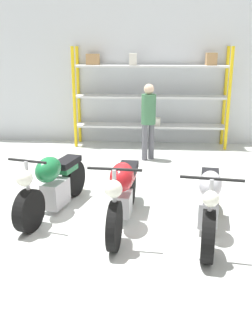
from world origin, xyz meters
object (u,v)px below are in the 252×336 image
Objects in this scene: shelving_rack at (150,93)px; motorcycle_silver at (209,202)px; motorcycle_green at (53,184)px; motorcycle_red at (123,191)px; person_browsing at (148,116)px.

shelving_rack is 4.98m from motorcycle_silver.
motorcycle_red is at bearing 85.34° from motorcycle_green.
shelving_rack is 1.95× the size of motorcycle_green.
motorcycle_red is at bearing -93.72° from shelving_rack.
person_browsing reaches higher than motorcycle_red.
shelving_rack is at bearing -179.71° from motorcycle_red.
person_browsing is at bearing -157.94° from motorcycle_silver.
motorcycle_green is at bearing 118.53° from person_browsing.
person_browsing reaches higher than motorcycle_silver.
motorcycle_silver is (1.18, -0.17, -0.07)m from motorcycle_red.
motorcycle_silver is at bearing 85.90° from motorcycle_red.
person_browsing is (1.40, 2.97, 0.55)m from motorcycle_green.
person_browsing is (-0.89, 3.51, 0.55)m from motorcycle_silver.
motorcycle_red is 1.24× the size of person_browsing.
shelving_rack is 1.84× the size of motorcycle_silver.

